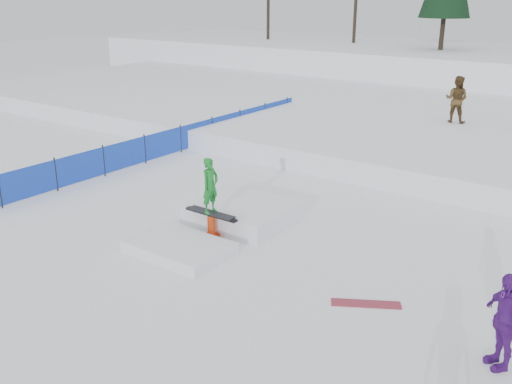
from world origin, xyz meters
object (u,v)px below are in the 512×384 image
Objects in this scene: jib_rail_feature at (226,219)px; spectator_purple at (505,321)px; walker_olive at (456,99)px; safety_fence at (181,139)px.

spectator_purple is at bearing -13.80° from jib_rail_feature.
jib_rail_feature is at bearing 80.73° from walker_olive.
walker_olive reaches higher than spectator_purple.
spectator_purple is (5.66, -14.93, -0.90)m from walker_olive.
safety_fence is at bearing 141.55° from jib_rail_feature.
jib_rail_feature is at bearing -38.45° from safety_fence.
walker_olive is 15.99m from spectator_purple.
safety_fence is 11.48m from walker_olive.
walker_olive is at bearing 82.51° from jib_rail_feature.
spectator_purple is 7.62m from jib_rail_feature.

